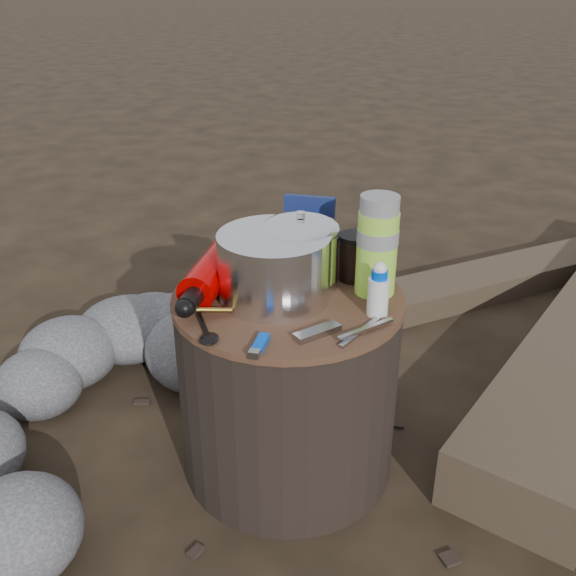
% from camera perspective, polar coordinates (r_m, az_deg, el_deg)
% --- Properties ---
extents(ground, '(60.00, 60.00, 0.00)m').
position_cam_1_polar(ground, '(1.68, 0.00, -14.76)').
color(ground, black).
rests_on(ground, ground).
extents(stump, '(0.50, 0.50, 0.46)m').
position_cam_1_polar(stump, '(1.54, 0.00, -8.32)').
color(stump, black).
rests_on(stump, ground).
extents(rock_ring, '(0.50, 1.09, 0.22)m').
position_cam_1_polar(rock_ring, '(1.77, -16.92, -9.18)').
color(rock_ring, '#515155').
rests_on(rock_ring, ground).
extents(log_small, '(0.95, 0.82, 0.09)m').
position_cam_1_polar(log_small, '(2.57, 17.82, 0.79)').
color(log_small, '#413427').
rests_on(log_small, ground).
extents(foil_windscreen, '(0.24, 0.24, 0.15)m').
position_cam_1_polar(foil_windscreen, '(1.38, -1.21, 1.88)').
color(foil_windscreen, silver).
rests_on(foil_windscreen, stump).
extents(camping_pot, '(0.17, 0.17, 0.17)m').
position_cam_1_polar(camping_pot, '(1.42, 1.07, 3.09)').
color(camping_pot, silver).
rests_on(camping_pot, stump).
extents(fuel_bottle, '(0.09, 0.33, 0.08)m').
position_cam_1_polar(fuel_bottle, '(1.45, -6.48, 1.58)').
color(fuel_bottle, '#BB0000').
rests_on(fuel_bottle, stump).
extents(thermos, '(0.09, 0.09, 0.22)m').
position_cam_1_polar(thermos, '(1.40, 7.76, 3.65)').
color(thermos, '#93D538').
rests_on(thermos, stump).
extents(travel_mug, '(0.07, 0.07, 0.11)m').
position_cam_1_polar(travel_mug, '(1.48, 5.81, 2.67)').
color(travel_mug, black).
rests_on(travel_mug, stump).
extents(stuff_sack, '(0.15, 0.12, 0.10)m').
position_cam_1_polar(stuff_sack, '(1.54, -2.19, 3.68)').
color(stuff_sack, '#C1A40A').
rests_on(stuff_sack, stump).
extents(food_pouch, '(0.12, 0.03, 0.15)m').
position_cam_1_polar(food_pouch, '(1.57, 1.81, 5.27)').
color(food_pouch, '#101B4D').
rests_on(food_pouch, stump).
extents(lighter, '(0.02, 0.08, 0.01)m').
position_cam_1_polar(lighter, '(1.24, -2.42, -4.81)').
color(lighter, '#0044CD').
rests_on(lighter, stump).
extents(multitool, '(0.09, 0.09, 0.01)m').
position_cam_1_polar(multitool, '(1.27, 2.57, -3.87)').
color(multitool, '#9E9EA2').
rests_on(multitool, stump).
extents(pot_grabber, '(0.10, 0.13, 0.01)m').
position_cam_1_polar(pot_grabber, '(1.28, 6.29, -3.73)').
color(pot_grabber, '#9E9EA2').
rests_on(pot_grabber, stump).
extents(spork, '(0.10, 0.14, 0.01)m').
position_cam_1_polar(spork, '(1.32, -7.47, -2.96)').
color(spork, black).
rests_on(spork, stump).
extents(squeeze_bottle, '(0.04, 0.04, 0.10)m').
position_cam_1_polar(squeeze_bottle, '(1.33, 7.87, -0.34)').
color(squeeze_bottle, silver).
rests_on(squeeze_bottle, stump).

